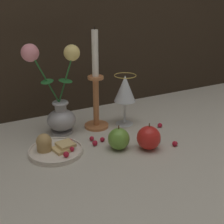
# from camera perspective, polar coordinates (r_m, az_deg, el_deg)

# --- Properties ---
(ground_plane) EXTENTS (2.40, 2.40, 0.00)m
(ground_plane) POSITION_cam_1_polar(r_m,az_deg,el_deg) (1.07, 0.19, -5.35)
(ground_plane) COLOR #B7B2A3
(ground_plane) RESTS_ON ground
(vase) EXTENTS (0.20, 0.10, 0.32)m
(vase) POSITION_cam_1_polar(r_m,az_deg,el_deg) (1.10, -9.78, 1.96)
(vase) COLOR #A3A3A8
(vase) RESTS_ON ground_plane
(plate_with_pastries) EXTENTS (0.17, 0.17, 0.07)m
(plate_with_pastries) POSITION_cam_1_polar(r_m,az_deg,el_deg) (1.00, -10.63, -6.56)
(plate_with_pastries) COLOR silver
(plate_with_pastries) RESTS_ON ground_plane
(wine_glass) EXTENTS (0.08, 0.08, 0.19)m
(wine_glass) POSITION_cam_1_polar(r_m,az_deg,el_deg) (1.15, 2.38, 4.00)
(wine_glass) COLOR silver
(wine_glass) RESTS_ON ground_plane
(candlestick) EXTENTS (0.09, 0.09, 0.37)m
(candlestick) POSITION_cam_1_polar(r_m,az_deg,el_deg) (1.12, -2.86, 3.58)
(candlestick) COLOR #B77042
(candlestick) RESTS_ON ground_plane
(apple_beside_vase) EXTENTS (0.08, 0.08, 0.09)m
(apple_beside_vase) POSITION_cam_1_polar(r_m,az_deg,el_deg) (1.01, 6.73, -4.70)
(apple_beside_vase) COLOR red
(apple_beside_vase) RESTS_ON ground_plane
(apple_near_glass) EXTENTS (0.07, 0.07, 0.08)m
(apple_near_glass) POSITION_cam_1_polar(r_m,az_deg,el_deg) (1.00, 1.24, -4.92)
(apple_near_glass) COLOR #669938
(apple_near_glass) RESTS_ON ground_plane
(berry_near_plate) EXTENTS (0.02, 0.02, 0.02)m
(berry_near_plate) POSITION_cam_1_polar(r_m,az_deg,el_deg) (1.05, 11.43, -5.69)
(berry_near_plate) COLOR #AD192D
(berry_near_plate) RESTS_ON ground_plane
(berry_front_center) EXTENTS (0.02, 0.02, 0.02)m
(berry_front_center) POSITION_cam_1_polar(r_m,az_deg,el_deg) (1.06, -1.78, -5.05)
(berry_front_center) COLOR #AD192D
(berry_front_center) RESTS_ON ground_plane
(berry_by_glass_stem) EXTENTS (0.02, 0.02, 0.02)m
(berry_by_glass_stem) POSITION_cam_1_polar(r_m,az_deg,el_deg) (1.07, -3.72, -4.86)
(berry_by_glass_stem) COLOR #AD192D
(berry_by_glass_stem) RESTS_ON ground_plane
(berry_under_candlestick) EXTENTS (0.02, 0.02, 0.02)m
(berry_under_candlestick) POSITION_cam_1_polar(r_m,az_deg,el_deg) (1.18, 8.74, -2.42)
(berry_under_candlestick) COLOR #AD192D
(berry_under_candlestick) RESTS_ON ground_plane
(berry_far_right) EXTENTS (0.02, 0.02, 0.02)m
(berry_far_right) POSITION_cam_1_polar(r_m,az_deg,el_deg) (1.04, -3.15, -5.68)
(berry_far_right) COLOR #AD192D
(berry_far_right) RESTS_ON ground_plane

